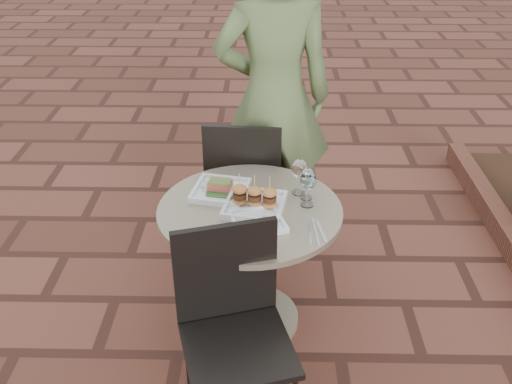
{
  "coord_description": "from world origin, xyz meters",
  "views": [
    {
      "loc": [
        0.03,
        -2.49,
        2.2
      ],
      "look_at": [
        -0.02,
        -0.15,
        0.82
      ],
      "focal_mm": 40.0,
      "sensor_mm": 36.0,
      "label": 1
    }
  ],
  "objects_px": {
    "chair_near": "(232,314)",
    "plate_salmon": "(220,190)",
    "plate_tuna": "(258,222)",
    "cafe_table": "(250,249)",
    "chair_far": "(245,178)",
    "diner": "(274,99)",
    "plate_sliders": "(255,201)"
  },
  "relations": [
    {
      "from": "plate_sliders",
      "to": "plate_tuna",
      "type": "distance_m",
      "value": 0.15
    },
    {
      "from": "cafe_table",
      "to": "chair_far",
      "type": "distance_m",
      "value": 0.62
    },
    {
      "from": "cafe_table",
      "to": "chair_far",
      "type": "relative_size",
      "value": 0.97
    },
    {
      "from": "chair_near",
      "to": "diner",
      "type": "relative_size",
      "value": 0.48
    },
    {
      "from": "cafe_table",
      "to": "chair_far",
      "type": "height_order",
      "value": "chair_far"
    },
    {
      "from": "cafe_table",
      "to": "plate_sliders",
      "type": "height_order",
      "value": "plate_sliders"
    },
    {
      "from": "chair_near",
      "to": "plate_sliders",
      "type": "height_order",
      "value": "chair_near"
    },
    {
      "from": "diner",
      "to": "plate_sliders",
      "type": "relative_size",
      "value": 5.9
    },
    {
      "from": "plate_tuna",
      "to": "chair_far",
      "type": "bearing_deg",
      "value": 96.84
    },
    {
      "from": "diner",
      "to": "plate_sliders",
      "type": "distance_m",
      "value": 0.86
    },
    {
      "from": "plate_salmon",
      "to": "chair_far",
      "type": "bearing_deg",
      "value": 77.87
    },
    {
      "from": "chair_near",
      "to": "diner",
      "type": "distance_m",
      "value": 1.45
    },
    {
      "from": "cafe_table",
      "to": "plate_sliders",
      "type": "distance_m",
      "value": 0.29
    },
    {
      "from": "diner",
      "to": "plate_salmon",
      "type": "bearing_deg",
      "value": 62.53
    },
    {
      "from": "chair_near",
      "to": "plate_tuna",
      "type": "distance_m",
      "value": 0.46
    },
    {
      "from": "chair_near",
      "to": "plate_tuna",
      "type": "relative_size",
      "value": 3.21
    },
    {
      "from": "chair_near",
      "to": "diner",
      "type": "bearing_deg",
      "value": 66.61
    },
    {
      "from": "diner",
      "to": "plate_sliders",
      "type": "height_order",
      "value": "diner"
    },
    {
      "from": "plate_sliders",
      "to": "plate_tuna",
      "type": "xyz_separation_m",
      "value": [
        0.02,
        -0.14,
        -0.03
      ]
    },
    {
      "from": "chair_far",
      "to": "plate_salmon",
      "type": "distance_m",
      "value": 0.53
    },
    {
      "from": "plate_sliders",
      "to": "plate_tuna",
      "type": "bearing_deg",
      "value": -83.03
    },
    {
      "from": "plate_salmon",
      "to": "cafe_table",
      "type": "bearing_deg",
      "value": -41.64
    },
    {
      "from": "plate_sliders",
      "to": "plate_tuna",
      "type": "relative_size",
      "value": 1.13
    },
    {
      "from": "cafe_table",
      "to": "plate_sliders",
      "type": "xyz_separation_m",
      "value": [
        0.02,
        0.0,
        0.29
      ]
    },
    {
      "from": "diner",
      "to": "plate_tuna",
      "type": "relative_size",
      "value": 6.66
    },
    {
      "from": "chair_near",
      "to": "plate_salmon",
      "type": "height_order",
      "value": "chair_near"
    },
    {
      "from": "diner",
      "to": "plate_sliders",
      "type": "bearing_deg",
      "value": 77.32
    },
    {
      "from": "diner",
      "to": "chair_far",
      "type": "bearing_deg",
      "value": 45.94
    },
    {
      "from": "plate_salmon",
      "to": "chair_near",
      "type": "bearing_deg",
      "value": -82.22
    },
    {
      "from": "diner",
      "to": "plate_salmon",
      "type": "xyz_separation_m",
      "value": [
        -0.27,
        -0.69,
        -0.21
      ]
    },
    {
      "from": "cafe_table",
      "to": "plate_tuna",
      "type": "height_order",
      "value": "plate_tuna"
    },
    {
      "from": "cafe_table",
      "to": "plate_salmon",
      "type": "height_order",
      "value": "plate_salmon"
    }
  ]
}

